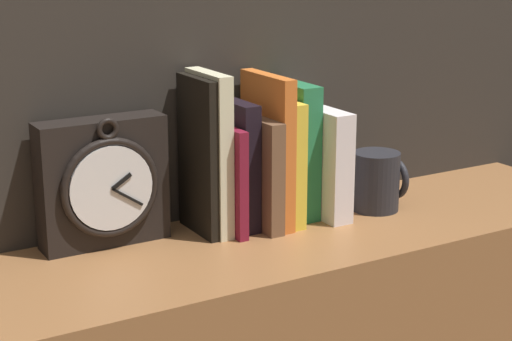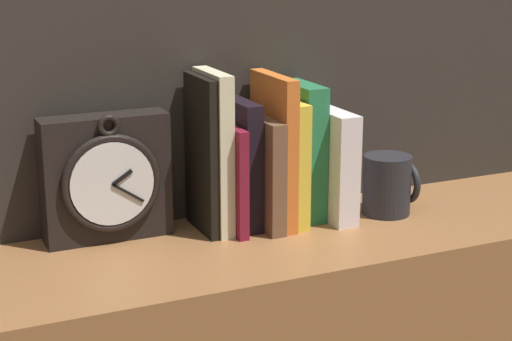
{
  "view_description": "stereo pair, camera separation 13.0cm",
  "coord_description": "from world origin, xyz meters",
  "px_view_note": "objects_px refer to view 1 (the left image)",
  "views": [
    {
      "loc": [
        -0.63,
        -1.08,
        1.26
      ],
      "look_at": [
        0.0,
        0.0,
        0.91
      ],
      "focal_mm": 60.0,
      "sensor_mm": 36.0,
      "label": 1
    },
    {
      "loc": [
        -0.52,
        -1.14,
        1.26
      ],
      "look_at": [
        0.0,
        0.0,
        0.91
      ],
      "focal_mm": 60.0,
      "sensor_mm": 36.0,
      "label": 2
    }
  ],
  "objects_px": {
    "book_slot4_brown": "(255,172)",
    "book_slot3_black": "(236,164)",
    "book_slot8_white": "(319,161)",
    "book_slot7_green": "(294,150)",
    "clock": "(104,183)",
    "book_slot2_maroon": "(224,178)",
    "book_slot1_cream": "(210,153)",
    "mug": "(377,181)",
    "book_slot6_yellow": "(279,160)",
    "book_slot0_black": "(198,156)",
    "book_slot5_orange": "(267,150)"
  },
  "relations": [
    {
      "from": "book_slot1_cream",
      "to": "book_slot3_black",
      "type": "distance_m",
      "value": 0.05
    },
    {
      "from": "book_slot7_green",
      "to": "book_slot2_maroon",
      "type": "bearing_deg",
      "value": -176.01
    },
    {
      "from": "book_slot4_brown",
      "to": "book_slot6_yellow",
      "type": "distance_m",
      "value": 0.05
    },
    {
      "from": "book_slot1_cream",
      "to": "mug",
      "type": "relative_size",
      "value": 2.53
    },
    {
      "from": "book_slot3_black",
      "to": "book_slot7_green",
      "type": "relative_size",
      "value": 0.92
    },
    {
      "from": "book_slot2_maroon",
      "to": "book_slot3_black",
      "type": "height_order",
      "value": "book_slot3_black"
    },
    {
      "from": "book_slot4_brown",
      "to": "book_slot8_white",
      "type": "xyz_separation_m",
      "value": [
        0.12,
        -0.0,
        0.0
      ]
    },
    {
      "from": "clock",
      "to": "book_slot0_black",
      "type": "distance_m",
      "value": 0.15
    },
    {
      "from": "book_slot8_white",
      "to": "mug",
      "type": "relative_size",
      "value": 1.8
    },
    {
      "from": "clock",
      "to": "book_slot3_black",
      "type": "relative_size",
      "value": 0.99
    },
    {
      "from": "book_slot7_green",
      "to": "book_slot0_black",
      "type": "bearing_deg",
      "value": -179.95
    },
    {
      "from": "clock",
      "to": "book_slot4_brown",
      "type": "bearing_deg",
      "value": -8.89
    },
    {
      "from": "book_slot5_orange",
      "to": "mug",
      "type": "height_order",
      "value": "book_slot5_orange"
    },
    {
      "from": "book_slot0_black",
      "to": "book_slot3_black",
      "type": "relative_size",
      "value": 1.21
    },
    {
      "from": "book_slot0_black",
      "to": "mug",
      "type": "height_order",
      "value": "book_slot0_black"
    },
    {
      "from": "clock",
      "to": "book_slot0_black",
      "type": "height_order",
      "value": "book_slot0_black"
    },
    {
      "from": "book_slot3_black",
      "to": "book_slot6_yellow",
      "type": "height_order",
      "value": "book_slot3_black"
    },
    {
      "from": "mug",
      "to": "book_slot8_white",
      "type": "bearing_deg",
      "value": 161.84
    },
    {
      "from": "book_slot3_black",
      "to": "book_slot4_brown",
      "type": "distance_m",
      "value": 0.03
    },
    {
      "from": "clock",
      "to": "book_slot2_maroon",
      "type": "height_order",
      "value": "clock"
    },
    {
      "from": "mug",
      "to": "book_slot2_maroon",
      "type": "bearing_deg",
      "value": 171.55
    },
    {
      "from": "book_slot4_brown",
      "to": "book_slot6_yellow",
      "type": "xyz_separation_m",
      "value": [
        0.05,
        0.0,
        0.01
      ]
    },
    {
      "from": "book_slot8_white",
      "to": "mug",
      "type": "bearing_deg",
      "value": -18.16
    },
    {
      "from": "mug",
      "to": "book_slot5_orange",
      "type": "bearing_deg",
      "value": 169.09
    },
    {
      "from": "book_slot1_cream",
      "to": "book_slot5_orange",
      "type": "height_order",
      "value": "book_slot1_cream"
    },
    {
      "from": "book_slot0_black",
      "to": "book_slot8_white",
      "type": "relative_size",
      "value": 1.36
    },
    {
      "from": "book_slot2_maroon",
      "to": "book_slot6_yellow",
      "type": "bearing_deg",
      "value": -0.65
    },
    {
      "from": "clock",
      "to": "book_slot4_brown",
      "type": "distance_m",
      "value": 0.25
    },
    {
      "from": "book_slot1_cream",
      "to": "book_slot8_white",
      "type": "height_order",
      "value": "book_slot1_cream"
    },
    {
      "from": "book_slot3_black",
      "to": "book_slot8_white",
      "type": "distance_m",
      "value": 0.15
    },
    {
      "from": "book_slot1_cream",
      "to": "book_slot6_yellow",
      "type": "bearing_deg",
      "value": -4.02
    },
    {
      "from": "clock",
      "to": "book_slot3_black",
      "type": "distance_m",
      "value": 0.22
    },
    {
      "from": "book_slot1_cream",
      "to": "book_slot6_yellow",
      "type": "height_order",
      "value": "book_slot1_cream"
    },
    {
      "from": "book_slot6_yellow",
      "to": "book_slot8_white",
      "type": "distance_m",
      "value": 0.08
    },
    {
      "from": "book_slot1_cream",
      "to": "mug",
      "type": "distance_m",
      "value": 0.31
    },
    {
      "from": "clock",
      "to": "book_slot1_cream",
      "type": "height_order",
      "value": "book_slot1_cream"
    },
    {
      "from": "book_slot6_yellow",
      "to": "book_slot7_green",
      "type": "bearing_deg",
      "value": 16.97
    },
    {
      "from": "book_slot2_maroon",
      "to": "book_slot5_orange",
      "type": "relative_size",
      "value": 0.7
    },
    {
      "from": "book_slot7_green",
      "to": "book_slot6_yellow",
      "type": "bearing_deg",
      "value": -163.03
    },
    {
      "from": "book_slot6_yellow",
      "to": "book_slot8_white",
      "type": "relative_size",
      "value": 1.12
    },
    {
      "from": "book_slot8_white",
      "to": "clock",
      "type": "bearing_deg",
      "value": 173.54
    },
    {
      "from": "book_slot6_yellow",
      "to": "book_slot7_green",
      "type": "relative_size",
      "value": 0.91
    },
    {
      "from": "book_slot6_yellow",
      "to": "book_slot7_green",
      "type": "xyz_separation_m",
      "value": [
        0.04,
        0.01,
        0.01
      ]
    },
    {
      "from": "book_slot0_black",
      "to": "book_slot7_green",
      "type": "distance_m",
      "value": 0.18
    },
    {
      "from": "book_slot7_green",
      "to": "clock",
      "type": "bearing_deg",
      "value": 175.89
    },
    {
      "from": "clock",
      "to": "book_slot1_cream",
      "type": "distance_m",
      "value": 0.17
    },
    {
      "from": "book_slot4_brown",
      "to": "book_slot3_black",
      "type": "bearing_deg",
      "value": 152.79
    },
    {
      "from": "book_slot2_maroon",
      "to": "mug",
      "type": "bearing_deg",
      "value": -8.45
    },
    {
      "from": "book_slot2_maroon",
      "to": "book_slot8_white",
      "type": "relative_size",
      "value": 0.95
    },
    {
      "from": "book_slot2_maroon",
      "to": "book_slot3_black",
      "type": "relative_size",
      "value": 0.84
    }
  ]
}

